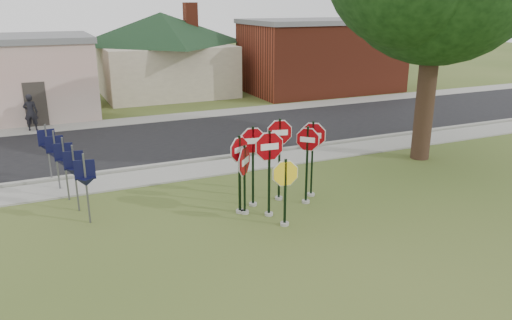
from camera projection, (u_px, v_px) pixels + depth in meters
name	position (u px, v px, depth m)	size (l,w,h in m)	color
ground	(292.00, 226.00, 13.60)	(120.00, 120.00, 0.00)	#3D541F
sidewalk_near	(222.00, 167.00, 18.37)	(60.00, 1.60, 0.06)	gray
road	(187.00, 138.00, 22.29)	(60.00, 7.00, 0.04)	black
sidewalk_far	(163.00, 118.00, 26.03)	(60.00, 1.60, 0.06)	gray
curb	(213.00, 159.00, 19.23)	(60.00, 0.20, 0.14)	gray
stop_sign_center	(269.00, 161.00, 13.81)	(1.13, 0.24, 2.62)	gray
stop_sign_yellow	(285.00, 186.00, 13.32)	(0.98, 0.24, 2.00)	gray
stop_sign_left	(244.00, 171.00, 14.04)	(0.80, 0.86, 2.17)	gray
stop_sign_right	(307.00, 155.00, 14.74)	(0.70, 0.69, 2.48)	gray
stop_sign_back_right	(279.00, 148.00, 14.96)	(1.03, 0.25, 2.67)	gray
stop_sign_back_left	(253.00, 155.00, 14.52)	(1.05, 0.24, 2.55)	gray
stop_sign_far_right	(312.00, 148.00, 15.28)	(0.92, 0.60, 2.52)	gray
stop_sign_far_left	(239.00, 165.00, 14.05)	(0.88, 0.46, 2.41)	gray
route_sign_row	(65.00, 162.00, 15.05)	(1.43, 4.63, 2.00)	#59595E
building_house	(162.00, 37.00, 32.41)	(11.60, 11.60, 6.20)	beige
building_brick	(321.00, 55.00, 33.62)	(10.20, 6.20, 4.75)	maroon
bg_tree_right	(377.00, 5.00, 43.06)	(5.60, 5.60, 8.40)	black
pedestrian	(31.00, 112.00, 23.23)	(0.63, 0.41, 1.73)	black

